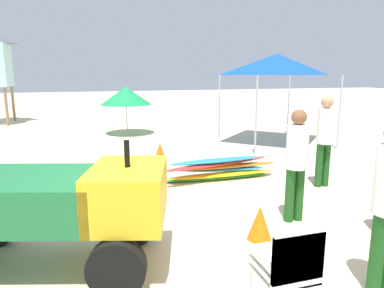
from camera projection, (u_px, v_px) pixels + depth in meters
ground at (183, 274)px, 3.96m from camera, size 80.00×80.00×0.00m
utility_cart at (57, 203)px, 3.94m from camera, size 2.78×1.90×1.50m
stacked_plastic_chairs at (289, 263)px, 3.04m from camera, size 0.48×0.48×1.02m
surfboard_pile at (219, 169)px, 7.39m from camera, size 2.59×0.84×0.48m
lifeguard_near_left at (297, 158)px, 5.19m from camera, size 0.32×0.32×1.70m
lifeguard_near_center at (325, 135)px, 6.81m from camera, size 0.32×0.32×1.79m
popup_canopy at (277, 64)px, 10.87m from camera, size 2.75×2.75×2.79m
beach_umbrella_left at (126, 96)px, 12.60m from camera, size 1.82×1.82×1.72m
traffic_cone_near at (160, 152)px, 8.86m from camera, size 0.34×0.34×0.49m
traffic_cone_far at (260, 223)px, 4.73m from camera, size 0.33×0.33×0.47m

